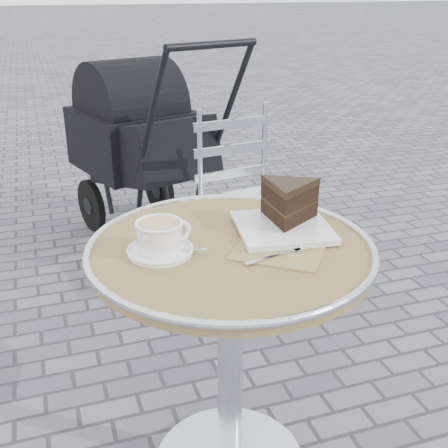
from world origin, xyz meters
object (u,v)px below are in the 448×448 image
object	(u,v)px
cappuccino_set	(160,239)
cake_plate_set	(287,207)
bistro_chair	(240,182)
baby_stroller	(144,150)
cafe_table	(230,303)

from	to	relation	value
cappuccino_set	cake_plate_set	xyz separation A→B (m)	(0.35, 0.04, 0.02)
cake_plate_set	bistro_chair	xyz separation A→B (m)	(0.23, 0.96, -0.27)
cappuccino_set	baby_stroller	xyz separation A→B (m)	(0.29, 1.73, -0.27)
cafe_table	cake_plate_set	xyz separation A→B (m)	(0.18, 0.06, 0.22)
bistro_chair	baby_stroller	xyz separation A→B (m)	(-0.29, 0.72, -0.02)
cake_plate_set	baby_stroller	distance (m)	1.71
bistro_chair	cake_plate_set	bearing A→B (deg)	-111.27
cafe_table	cake_plate_set	distance (m)	0.29
cafe_table	cake_plate_set	world-z (taller)	cake_plate_set
cafe_table	baby_stroller	bearing A→B (deg)	86.27
cafe_table	cappuccino_set	bearing A→B (deg)	174.74
cafe_table	bistro_chair	bearing A→B (deg)	68.42
cappuccino_set	bistro_chair	world-z (taller)	bistro_chair
cappuccino_set	cafe_table	bearing A→B (deg)	-19.29
cappuccino_set	baby_stroller	size ratio (longest dim) A/B	0.16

